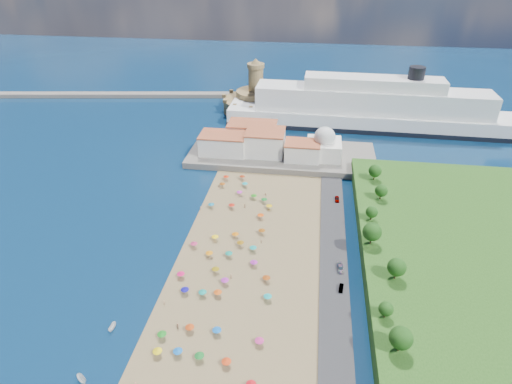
# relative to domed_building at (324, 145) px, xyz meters

# --- Properties ---
(ground) EXTENTS (700.00, 700.00, 0.00)m
(ground) POSITION_rel_domed_building_xyz_m (-30.00, -71.00, -8.97)
(ground) COLOR #071938
(ground) RESTS_ON ground
(terrace) EXTENTS (90.00, 36.00, 3.00)m
(terrace) POSITION_rel_domed_building_xyz_m (-20.00, 2.00, -7.47)
(terrace) COLOR #59544C
(terrace) RESTS_ON ground
(jetty) EXTENTS (18.00, 70.00, 2.40)m
(jetty) POSITION_rel_domed_building_xyz_m (-42.00, 37.00, -7.77)
(jetty) COLOR #59544C
(jetty) RESTS_ON ground
(breakwater) EXTENTS (199.03, 34.77, 2.60)m
(breakwater) POSITION_rel_domed_building_xyz_m (-140.00, 82.00, -7.67)
(breakwater) COLOR #59544C
(breakwater) RESTS_ON ground
(waterfront_buildings) EXTENTS (57.00, 29.00, 11.00)m
(waterfront_buildings) POSITION_rel_domed_building_xyz_m (-33.05, 2.64, -1.10)
(waterfront_buildings) COLOR silver
(waterfront_buildings) RESTS_ON terrace
(domed_building) EXTENTS (16.00, 16.00, 15.00)m
(domed_building) POSITION_rel_domed_building_xyz_m (0.00, 0.00, 0.00)
(domed_building) COLOR silver
(domed_building) RESTS_ON terrace
(fortress) EXTENTS (40.00, 40.00, 32.40)m
(fortress) POSITION_rel_domed_building_xyz_m (-42.00, 67.00, -2.29)
(fortress) COLOR #9C7F4E
(fortress) RESTS_ON ground
(cruise_ship) EXTENTS (161.28, 26.99, 35.17)m
(cruise_ship) POSITION_rel_domed_building_xyz_m (25.47, 49.10, 1.44)
(cruise_ship) COLOR black
(cruise_ship) RESTS_ON ground
(beach_parasols) EXTENTS (30.72, 115.48, 2.20)m
(beach_parasols) POSITION_rel_domed_building_xyz_m (-31.37, -83.43, -6.83)
(beach_parasols) COLOR gray
(beach_parasols) RESTS_ON beach
(beachgoers) EXTENTS (27.04, 96.43, 1.84)m
(beachgoers) POSITION_rel_domed_building_xyz_m (-36.08, -74.52, -7.86)
(beachgoers) COLOR tan
(beachgoers) RESTS_ON beach
(moored_boats) EXTENTS (3.91, 19.86, 1.47)m
(moored_boats) POSITION_rel_domed_building_xyz_m (-56.82, -120.59, -8.26)
(moored_boats) COLOR white
(moored_boats) RESTS_ON ground
(parked_cars) EXTENTS (2.32, 56.08, 1.43)m
(parked_cars) POSITION_rel_domed_building_xyz_m (6.00, -65.80, -7.59)
(parked_cars) COLOR gray
(parked_cars) RESTS_ON promenade
(hillside_trees) EXTENTS (11.92, 112.97, 7.87)m
(hillside_trees) POSITION_rel_domed_building_xyz_m (18.26, -79.16, 1.19)
(hillside_trees) COLOR #382314
(hillside_trees) RESTS_ON hillside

